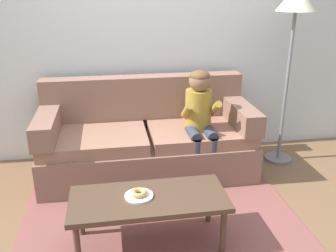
{
  "coord_description": "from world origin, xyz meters",
  "views": [
    {
      "loc": [
        -0.37,
        -2.63,
        1.85
      ],
      "look_at": [
        0.15,
        0.45,
        0.65
      ],
      "focal_mm": 39.11,
      "sensor_mm": 36.0,
      "label": 1
    }
  ],
  "objects_px": {
    "coffee_table": "(149,202)",
    "person_child": "(200,115)",
    "donut": "(139,193)",
    "toy_controller": "(95,221)",
    "floor_lamp": "(295,13)",
    "couch": "(147,141)"
  },
  "relations": [
    {
      "from": "donut",
      "to": "toy_controller",
      "type": "bearing_deg",
      "value": 138.18
    },
    {
      "from": "donut",
      "to": "floor_lamp",
      "type": "bearing_deg",
      "value": 35.23
    },
    {
      "from": "couch",
      "to": "coffee_table",
      "type": "relative_size",
      "value": 1.85
    },
    {
      "from": "couch",
      "to": "person_child",
      "type": "xyz_separation_m",
      "value": [
        0.5,
        -0.21,
        0.33
      ]
    },
    {
      "from": "toy_controller",
      "to": "floor_lamp",
      "type": "distance_m",
      "value": 2.71
    },
    {
      "from": "donut",
      "to": "toy_controller",
      "type": "height_order",
      "value": "donut"
    },
    {
      "from": "couch",
      "to": "floor_lamp",
      "type": "distance_m",
      "value": 1.95
    },
    {
      "from": "couch",
      "to": "donut",
      "type": "bearing_deg",
      "value": -99.23
    },
    {
      "from": "coffee_table",
      "to": "person_child",
      "type": "relative_size",
      "value": 1.04
    },
    {
      "from": "toy_controller",
      "to": "floor_lamp",
      "type": "relative_size",
      "value": 0.12
    },
    {
      "from": "coffee_table",
      "to": "person_child",
      "type": "xyz_separation_m",
      "value": [
        0.62,
        0.98,
        0.3
      ]
    },
    {
      "from": "toy_controller",
      "to": "floor_lamp",
      "type": "height_order",
      "value": "floor_lamp"
    },
    {
      "from": "coffee_table",
      "to": "person_child",
      "type": "distance_m",
      "value": 1.2
    },
    {
      "from": "person_child",
      "to": "donut",
      "type": "relative_size",
      "value": 9.18
    },
    {
      "from": "couch",
      "to": "toy_controller",
      "type": "height_order",
      "value": "couch"
    },
    {
      "from": "coffee_table",
      "to": "floor_lamp",
      "type": "relative_size",
      "value": 0.61
    },
    {
      "from": "donut",
      "to": "floor_lamp",
      "type": "distance_m",
      "value": 2.36
    },
    {
      "from": "couch",
      "to": "toy_controller",
      "type": "bearing_deg",
      "value": -122.04
    },
    {
      "from": "coffee_table",
      "to": "person_child",
      "type": "height_order",
      "value": "person_child"
    },
    {
      "from": "donut",
      "to": "toy_controller",
      "type": "xyz_separation_m",
      "value": [
        -0.35,
        0.31,
        -0.42
      ]
    },
    {
      "from": "person_child",
      "to": "donut",
      "type": "bearing_deg",
      "value": -125.75
    },
    {
      "from": "person_child",
      "to": "donut",
      "type": "xyz_separation_m",
      "value": [
        -0.69,
        -0.96,
        -0.23
      ]
    }
  ]
}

